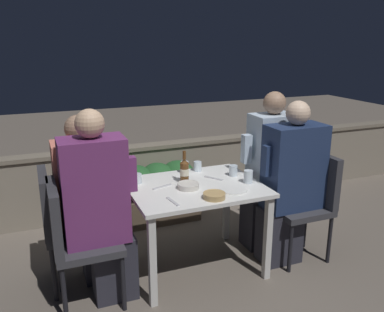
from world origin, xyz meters
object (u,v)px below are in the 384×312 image
Objects in this scene: chair_right_near at (309,195)px; person_coral_top at (88,200)px; chair_left_near at (72,233)px; chair_left_far at (61,218)px; chair_right_far at (286,184)px; person_blue_shirt at (268,170)px; person_purple_stripe at (100,209)px; person_navy_jumper at (290,184)px; beer_bottle at (184,171)px.

person_coral_top is at bearing 170.11° from chair_right_near.
chair_left_near is 1.00× the size of chair_left_far.
person_coral_top reaches higher than chair_left_near.
person_coral_top is at bearing 179.58° from chair_right_far.
chair_left_near and chair_right_far have the same top height.
person_blue_shirt reaches higher than chair_right_near.
person_blue_shirt is (1.73, -0.01, 0.16)m from chair_left_far.
person_purple_stripe reaches higher than chair_left_near.
person_navy_jumper is at bearing -120.79° from chair_right_far.
chair_right_far is at bearing 0.00° from person_blue_shirt.
chair_right_far is 0.65× the size of person_blue_shirt.
chair_right_far is 1.02m from beer_bottle.
person_blue_shirt is (1.68, 0.27, 0.16)m from chair_left_near.
beer_bottle is (0.89, 0.23, 0.26)m from chair_left_near.
chair_right_near is 0.65× the size of person_blue_shirt.
person_blue_shirt reaches higher than chair_left_far.
chair_right_far is (1.68, 0.27, -0.15)m from person_purple_stripe.
chair_right_far is at bearing -0.38° from chair_left_far.
person_purple_stripe is 0.40m from chair_left_far.
chair_left_near and chair_left_far have the same top height.
person_purple_stripe is at bearing -169.73° from person_blue_shirt.
person_purple_stripe is 1.02× the size of person_navy_jumper.
chair_right_near is 0.67× the size of person_navy_jumper.
person_purple_stripe reaches higher than chair_left_far.
chair_right_far is at bearing 59.21° from person_navy_jumper.
chair_left_near is 0.67× the size of person_navy_jumper.
chair_right_near is at bearing -0.69° from chair_left_near.
chair_left_near is at bearing 179.31° from chair_right_near.
beer_bottle is (-1.01, 0.25, 0.26)m from chair_right_near.
chair_left_far is at bearing 180.00° from person_coral_top.
beer_bottle is (0.70, 0.23, 0.11)m from person_purple_stripe.
chair_left_far is 1.97m from chair_right_near.
person_navy_jumper is at bearing -9.88° from chair_left_far.
person_blue_shirt is (-0.22, 0.29, 0.16)m from chair_right_near.
person_navy_jumper is (1.71, -0.02, 0.13)m from chair_left_near.
chair_right_far is at bearing 94.69° from chair_right_near.
chair_right_far is at bearing 8.15° from chair_left_near.
person_coral_top is (-0.04, 0.28, -0.04)m from person_purple_stripe.
person_navy_jumper is at bearing -0.88° from person_purple_stripe.
beer_bottle is (-0.99, -0.04, 0.26)m from chair_right_far.
person_coral_top is at bearing 61.19° from chair_left_near.
person_coral_top is 1.78m from chair_right_near.
person_blue_shirt is (1.53, -0.01, 0.05)m from person_coral_top.
beer_bottle is at bearing 14.24° from chair_left_near.
person_blue_shirt is at bearing 9.09° from chair_left_near.
person_coral_top is 1.44× the size of chair_right_far.
person_blue_shirt is at bearing 180.00° from chair_right_far.
person_blue_shirt is at bearing 10.27° from person_purple_stripe.
chair_right_far is (-0.02, 0.29, 0.00)m from chair_right_near.
person_navy_jumper is 5.23× the size of beer_bottle.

